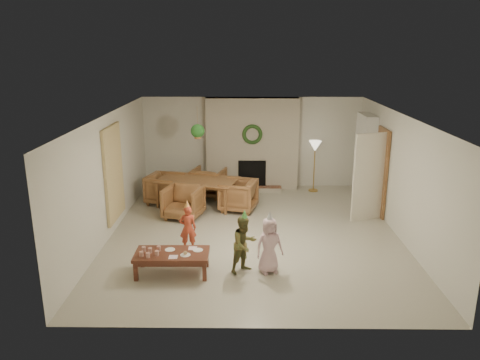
{
  "coord_description": "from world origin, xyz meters",
  "views": [
    {
      "loc": [
        -0.19,
        -9.22,
        3.82
      ],
      "look_at": [
        -0.3,
        0.4,
        1.05
      ],
      "focal_mm": 34.87,
      "sensor_mm": 36.0,
      "label": 1
    }
  ],
  "objects_px": {
    "dining_chair_near": "(183,202)",
    "dining_chair_right": "(238,195)",
    "coffee_table_top": "(172,254)",
    "child_plaid": "(244,244)",
    "dining_table": "(197,193)",
    "child_red": "(188,228)",
    "dining_chair_far": "(208,182)",
    "dining_chair_left": "(165,189)",
    "child_pink": "(269,245)"
  },
  "relations": [
    {
      "from": "dining_chair_left",
      "to": "dining_chair_right",
      "type": "distance_m",
      "value": 1.91
    },
    {
      "from": "dining_chair_left",
      "to": "coffee_table_top",
      "type": "xyz_separation_m",
      "value": [
        0.75,
        -3.79,
        -0.01
      ]
    },
    {
      "from": "dining_chair_right",
      "to": "coffee_table_top",
      "type": "bearing_deg",
      "value": -3.15
    },
    {
      "from": "dining_chair_far",
      "to": "coffee_table_top",
      "type": "bearing_deg",
      "value": 101.45
    },
    {
      "from": "coffee_table_top",
      "to": "child_plaid",
      "type": "bearing_deg",
      "value": 3.55
    },
    {
      "from": "dining_chair_far",
      "to": "coffee_table_top",
      "type": "xyz_separation_m",
      "value": [
        -0.3,
        -4.39,
        -0.01
      ]
    },
    {
      "from": "dining_table",
      "to": "child_pink",
      "type": "bearing_deg",
      "value": -49.83
    },
    {
      "from": "child_pink",
      "to": "dining_chair_far",
      "type": "bearing_deg",
      "value": 88.44
    },
    {
      "from": "dining_chair_left",
      "to": "dining_chair_right",
      "type": "height_order",
      "value": "same"
    },
    {
      "from": "child_plaid",
      "to": "coffee_table_top",
      "type": "bearing_deg",
      "value": 145.26
    },
    {
      "from": "dining_chair_near",
      "to": "child_pink",
      "type": "height_order",
      "value": "child_pink"
    },
    {
      "from": "dining_table",
      "to": "dining_chair_left",
      "type": "bearing_deg",
      "value": 180.0
    },
    {
      "from": "dining_chair_left",
      "to": "child_pink",
      "type": "bearing_deg",
      "value": -131.4
    },
    {
      "from": "dining_chair_far",
      "to": "dining_chair_left",
      "type": "bearing_deg",
      "value": 45.0
    },
    {
      "from": "dining_chair_right",
      "to": "coffee_table_top",
      "type": "distance_m",
      "value": 3.46
    },
    {
      "from": "dining_chair_far",
      "to": "child_pink",
      "type": "relative_size",
      "value": 0.83
    },
    {
      "from": "dining_chair_left",
      "to": "coffee_table_top",
      "type": "relative_size",
      "value": 0.65
    },
    {
      "from": "dining_chair_right",
      "to": "child_pink",
      "type": "xyz_separation_m",
      "value": [
        0.59,
        -3.2,
        0.12
      ]
    },
    {
      "from": "dining_chair_far",
      "to": "child_red",
      "type": "relative_size",
      "value": 0.92
    },
    {
      "from": "dining_chair_near",
      "to": "coffee_table_top",
      "type": "relative_size",
      "value": 0.65
    },
    {
      "from": "coffee_table_top",
      "to": "child_red",
      "type": "bearing_deg",
      "value": 79.89
    },
    {
      "from": "dining_table",
      "to": "child_plaid",
      "type": "height_order",
      "value": "child_plaid"
    },
    {
      "from": "child_plaid",
      "to": "child_pink",
      "type": "relative_size",
      "value": 1.03
    },
    {
      "from": "child_red",
      "to": "dining_chair_near",
      "type": "bearing_deg",
      "value": -87.99
    },
    {
      "from": "dining_chair_far",
      "to": "child_plaid",
      "type": "relative_size",
      "value": 0.8
    },
    {
      "from": "dining_chair_far",
      "to": "child_red",
      "type": "bearing_deg",
      "value": 103.07
    },
    {
      "from": "dining_table",
      "to": "dining_chair_left",
      "type": "height_order",
      "value": "dining_chair_left"
    },
    {
      "from": "dining_table",
      "to": "child_pink",
      "type": "distance_m",
      "value": 3.84
    },
    {
      "from": "dining_chair_near",
      "to": "coffee_table_top",
      "type": "bearing_deg",
      "value": -71.51
    },
    {
      "from": "dining_table",
      "to": "dining_chair_left",
      "type": "xyz_separation_m",
      "value": [
        -0.82,
        0.22,
        0.04
      ]
    },
    {
      "from": "dining_chair_near",
      "to": "dining_chair_right",
      "type": "distance_m",
      "value": 1.36
    },
    {
      "from": "dining_table",
      "to": "child_plaid",
      "type": "relative_size",
      "value": 1.88
    },
    {
      "from": "dining_chair_left",
      "to": "child_pink",
      "type": "height_order",
      "value": "child_pink"
    },
    {
      "from": "dining_chair_left",
      "to": "dining_chair_right",
      "type": "relative_size",
      "value": 1.0
    },
    {
      "from": "child_red",
      "to": "dining_table",
      "type": "bearing_deg",
      "value": -96.12
    },
    {
      "from": "child_pink",
      "to": "dining_chair_right",
      "type": "bearing_deg",
      "value": 80.96
    },
    {
      "from": "dining_chair_far",
      "to": "dining_chair_left",
      "type": "distance_m",
      "value": 1.2
    },
    {
      "from": "dining_chair_far",
      "to": "coffee_table_top",
      "type": "height_order",
      "value": "dining_chair_far"
    },
    {
      "from": "dining_chair_near",
      "to": "child_plaid",
      "type": "xyz_separation_m",
      "value": [
        1.41,
        -2.65,
        0.14
      ]
    },
    {
      "from": "dining_chair_near",
      "to": "dining_chair_right",
      "type": "relative_size",
      "value": 1.0
    },
    {
      "from": "dining_chair_near",
      "to": "child_red",
      "type": "distance_m",
      "value": 1.79
    },
    {
      "from": "coffee_table_top",
      "to": "child_plaid",
      "type": "xyz_separation_m",
      "value": [
        1.25,
        0.09,
        0.15
      ]
    },
    {
      "from": "child_pink",
      "to": "child_plaid",
      "type": "bearing_deg",
      "value": 159.3
    },
    {
      "from": "dining_chair_right",
      "to": "dining_chair_left",
      "type": "bearing_deg",
      "value": -90.0
    },
    {
      "from": "dining_chair_near",
      "to": "coffee_table_top",
      "type": "xyz_separation_m",
      "value": [
        0.15,
        -2.75,
        -0.01
      ]
    },
    {
      "from": "dining_table",
      "to": "child_red",
      "type": "relative_size",
      "value": 2.15
    },
    {
      "from": "dining_chair_near",
      "to": "dining_chair_right",
      "type": "xyz_separation_m",
      "value": [
        1.25,
        0.54,
        0.0
      ]
    },
    {
      "from": "dining_chair_right",
      "to": "child_plaid",
      "type": "height_order",
      "value": "child_plaid"
    },
    {
      "from": "coffee_table_top",
      "to": "child_pink",
      "type": "relative_size",
      "value": 1.28
    },
    {
      "from": "dining_table",
      "to": "dining_chair_far",
      "type": "height_order",
      "value": "dining_chair_far"
    }
  ]
}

